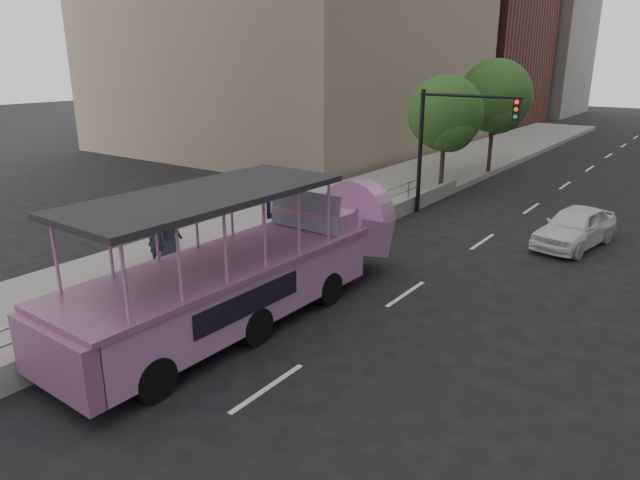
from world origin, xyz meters
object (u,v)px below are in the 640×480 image
duck_boat (254,267)px  pedestrian_far (169,231)px  traffic_signal (448,133)px  street_tree_far (496,99)px  car (575,227)px  parking_sign (275,221)px  pedestrian_near (158,235)px  pedestrian_mid (164,229)px  street_tree_near (446,116)px

duck_boat → pedestrian_far: duck_boat is taller
traffic_signal → pedestrian_far: bearing=-111.4°
street_tree_far → pedestrian_far: bearing=-98.1°
car → parking_sign: size_ratio=1.51×
pedestrian_near → pedestrian_far: bearing=12.6°
pedestrian_mid → street_tree_near: (3.09, 14.32, 2.58)m
pedestrian_far → street_tree_far: 20.87m
pedestrian_near → traffic_signal: size_ratio=0.34×
pedestrian_near → street_tree_far: size_ratio=0.28×
car → pedestrian_far: 13.98m
pedestrian_mid → pedestrian_far: bearing=-55.4°
street_tree_far → street_tree_near: bearing=-91.9°
pedestrian_near → parking_sign: parking_sign is taller
pedestrian_mid → street_tree_far: bearing=42.9°
pedestrian_near → parking_sign: bearing=-25.7°
pedestrian_mid → pedestrian_near: bearing=-101.3°
duck_boat → car: 12.17m
pedestrian_far → street_tree_near: 14.92m
car → street_tree_near: street_tree_near is taller
traffic_signal → street_tree_far: 9.57m
street_tree_near → parking_sign: bearing=-88.5°
traffic_signal → street_tree_far: (-1.40, 9.43, 0.81)m
street_tree_far → car: bearing=-56.7°
pedestrian_mid → street_tree_far: (3.29, 20.32, 3.07)m
pedestrian_near → street_tree_near: 15.28m
pedestrian_near → parking_sign: (3.20, 1.85, 0.54)m
duck_boat → pedestrian_mid: bearing=167.2°
parking_sign → pedestrian_mid: bearing=-157.8°
car → street_tree_far: size_ratio=0.64×
parking_sign → pedestrian_far: bearing=-153.7°
street_tree_near → car: bearing=-32.4°
duck_boat → pedestrian_mid: (-4.81, 1.09, -0.08)m
traffic_signal → street_tree_near: size_ratio=0.91×
traffic_signal → parking_sign: bearing=-97.5°
pedestrian_near → pedestrian_far: 0.37m
parking_sign → street_tree_near: size_ratio=0.48×
duck_boat → pedestrian_mid: duck_boat is taller
car → street_tree_near: size_ratio=0.73×
street_tree_near → street_tree_far: 6.02m
pedestrian_far → pedestrian_mid: bearing=58.0°
pedestrian_near → pedestrian_mid: pedestrian_mid is taller
pedestrian_near → street_tree_far: street_tree_far is taller
pedestrian_near → pedestrian_far: size_ratio=0.95×
street_tree_near → street_tree_far: bearing=88.1°
car → traffic_signal: (-5.49, 1.08, 2.79)m
duck_boat → parking_sign: (-1.38, 2.49, 0.41)m
pedestrian_near → pedestrian_far: pedestrian_far is taller
traffic_signal → street_tree_near: bearing=115.0°
parking_sign → duck_boat: bearing=-60.9°
duck_boat → street_tree_near: bearing=96.4°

